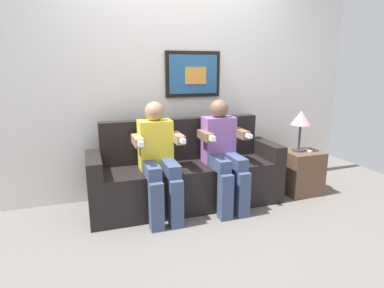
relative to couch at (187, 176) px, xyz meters
The scene contains 8 objects.
ground_plane 0.45m from the couch, 90.00° to the right, with size 5.71×5.71×0.00m, color #66605B.
back_wall_assembly 1.08m from the couch, 89.27° to the left, with size 4.39×0.10×2.60m.
couch is the anchor object (origin of this frame).
person_on_left 0.48m from the couch, 153.41° to the right, with size 0.46×0.56×1.11m.
person_on_right 0.48m from the couch, 26.60° to the right, with size 0.46×0.56×1.11m.
side_table_right 1.35m from the couch, ahead, with size 0.40×0.40×0.50m.
table_lamp 1.42m from the couch, ahead, with size 0.22×0.22×0.46m.
spare_remote_on_table 1.42m from the couch, ahead, with size 0.04×0.13×0.02m, color white.
Camera 1 is at (-0.96, -2.70, 1.43)m, focal length 29.82 mm.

